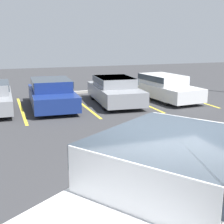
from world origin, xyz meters
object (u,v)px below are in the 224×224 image
parked_sedan_c (115,90)px  wheel_stop_curb (77,92)px  parked_sedan_d (163,86)px  parked_sedan_b (52,93)px  pickup_truck (183,192)px

parked_sedan_c → wheel_stop_curb: (-1.10, 3.28, -0.61)m
parked_sedan_d → parked_sedan_c: bearing=-92.0°
parked_sedan_b → wheel_stop_curb: bearing=151.3°
parked_sedan_b → parked_sedan_d: bearing=92.8°
pickup_truck → parked_sedan_d: pickup_truck is taller
pickup_truck → wheel_stop_curb: (1.67, 13.65, -0.85)m
pickup_truck → parked_sedan_b: pickup_truck is taller
pickup_truck → wheel_stop_curb: pickup_truck is taller
pickup_truck → parked_sedan_b: 10.53m
parked_sedan_c → wheel_stop_curb: bearing=-157.0°
pickup_truck → parked_sedan_c: size_ratio=1.37×
parked_sedan_d → wheel_stop_curb: size_ratio=2.81×
parked_sedan_c → wheel_stop_curb: size_ratio=2.60×
wheel_stop_curb → parked_sedan_d: bearing=-39.0°
parked_sedan_c → pickup_truck: bearing=-10.5°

